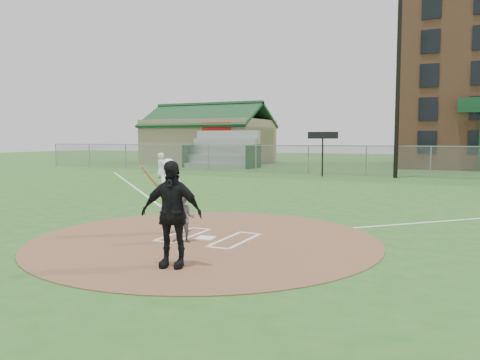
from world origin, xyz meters
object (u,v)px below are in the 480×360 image
at_px(ondeck_player, 161,165).
at_px(umpire, 171,214).
at_px(catcher, 184,218).
at_px(batter_at_plate, 171,196).
at_px(home_plate, 205,238).

bearing_deg(ondeck_player, umpire, 159.50).
height_order(catcher, batter_at_plate, batter_at_plate).
relative_size(catcher, umpire, 0.57).
height_order(umpire, batter_at_plate, umpire).
bearing_deg(ondeck_player, catcher, 160.54).
distance_m(umpire, batter_at_plate, 3.21).
bearing_deg(ondeck_player, home_plate, 162.22).
height_order(home_plate, ondeck_player, ondeck_player).
bearing_deg(catcher, ondeck_player, 106.91).
xyz_separation_m(home_plate, umpire, (0.64, -2.45, 1.00)).
bearing_deg(umpire, catcher, 101.45).
bearing_deg(home_plate, batter_at_plate, 169.04).
bearing_deg(catcher, umpire, -83.52).
height_order(umpire, ondeck_player, umpire).
xyz_separation_m(home_plate, batter_at_plate, (-1.14, 0.22, 0.95)).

